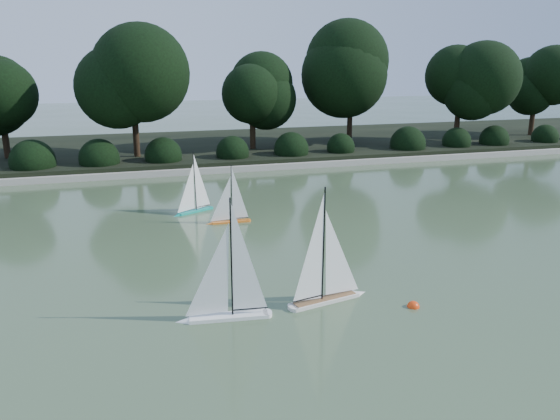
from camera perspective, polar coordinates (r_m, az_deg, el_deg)
name	(u,v)px	position (r m, az deg, el deg)	size (l,w,h in m)	color
ground	(364,279)	(8.78, 8.77, -7.14)	(80.00, 80.00, 0.00)	#344429
pond_coping	(240,168)	(16.99, -4.19, 4.36)	(40.00, 0.35, 0.18)	gray
far_bank	(217,147)	(20.85, -6.59, 6.53)	(40.00, 8.00, 0.30)	black
tree_line	(258,81)	(19.35, -2.28, 13.34)	(26.31, 3.93, 4.39)	black
shrub_hedge	(234,152)	(17.80, -4.84, 6.02)	(29.10, 1.10, 1.10)	black
sailboat_white_a	(221,300)	(7.35, -6.19, -9.30)	(1.31, 0.35, 1.78)	white
sailboat_white_b	(331,282)	(7.87, 5.36, -7.54)	(1.32, 0.47, 1.80)	silver
sailboat_orange	(227,213)	(11.58, -5.58, -0.34)	(0.97, 0.17, 1.33)	orange
sailboat_teal	(192,203)	(12.46, -9.20, 0.76)	(1.01, 0.62, 1.46)	#129984
race_buoy	(413,307)	(7.98, 13.75, -9.81)	(0.17, 0.17, 0.17)	#FA3C0D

